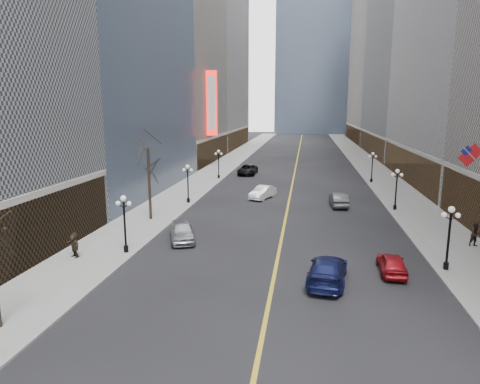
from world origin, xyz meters
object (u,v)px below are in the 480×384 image
(streetlamp_east_3, at_px, (372,164))
(car_sb_far, at_px, (339,200))
(car_nb_mid, at_px, (263,192))
(streetlamp_west_2, at_px, (188,180))
(car_nb_far, at_px, (248,170))
(car_sb_mid, at_px, (392,263))
(streetlamp_east_2, at_px, (396,185))
(streetlamp_west_3, at_px, (219,161))
(streetlamp_west_1, at_px, (124,218))
(car_nb_near, at_px, (182,231))
(streetlamp_east_1, at_px, (449,231))
(car_sb_near, at_px, (328,270))

(streetlamp_east_3, bearing_deg, car_sb_far, -109.75)
(car_nb_mid, bearing_deg, streetlamp_east_3, 63.02)
(streetlamp_west_2, relative_size, car_nb_far, 0.74)
(car_nb_mid, relative_size, car_sb_mid, 1.14)
(streetlamp_east_2, xyz_separation_m, streetlamp_east_3, (0.00, 18.00, 0.00))
(streetlamp_west_3, height_order, car_nb_far, streetlamp_west_3)
(streetlamp_east_3, relative_size, car_sb_far, 0.92)
(car_nb_far, bearing_deg, car_sb_far, -55.93)
(streetlamp_west_1, bearing_deg, car_nb_near, 49.73)
(streetlamp_east_3, bearing_deg, car_sb_mid, -95.92)
(streetlamp_east_3, height_order, streetlamp_west_3, same)
(streetlamp_east_1, height_order, streetlamp_west_2, same)
(streetlamp_east_1, bearing_deg, car_sb_far, 107.31)
(streetlamp_east_3, xyz_separation_m, car_nb_near, (-20.23, -32.03, -2.04))
(car_nb_near, xyz_separation_m, car_sb_near, (11.96, -7.16, -0.01))
(car_nb_near, relative_size, car_sb_near, 0.87)
(streetlamp_east_1, height_order, car_nb_far, streetlamp_east_1)
(car_sb_mid, bearing_deg, streetlamp_west_3, -60.35)
(streetlamp_east_3, bearing_deg, streetlamp_west_1, -123.25)
(streetlamp_west_2, bearing_deg, car_sb_mid, -43.83)
(streetlamp_east_3, distance_m, streetlamp_west_3, 23.60)
(streetlamp_east_1, xyz_separation_m, car_nb_mid, (-15.14, 22.26, -2.11))
(streetlamp_west_2, bearing_deg, car_nb_far, 80.35)
(car_nb_near, relative_size, car_nb_far, 0.83)
(streetlamp_west_1, bearing_deg, streetlamp_east_1, 0.00)
(streetlamp_west_1, xyz_separation_m, car_sb_far, (17.59, 19.27, -2.10))
(streetlamp_east_3, distance_m, car_nb_near, 37.94)
(streetlamp_east_2, bearing_deg, car_sb_near, -111.34)
(streetlamp_west_1, height_order, car_sb_far, streetlamp_west_1)
(streetlamp_west_2, height_order, car_sb_far, streetlamp_west_2)
(streetlamp_east_3, height_order, car_nb_mid, streetlamp_east_3)
(streetlamp_east_1, relative_size, streetlamp_east_3, 1.00)
(streetlamp_east_1, relative_size, streetlamp_east_2, 1.00)
(car_sb_mid, bearing_deg, car_nb_near, -15.26)
(car_nb_near, xyz_separation_m, car_sb_mid, (16.40, -4.95, -0.15))
(streetlamp_east_1, bearing_deg, car_nb_far, 115.49)
(car_sb_mid, height_order, car_sb_far, car_sb_far)
(streetlamp_west_1, xyz_separation_m, car_nb_mid, (8.46, 22.26, -2.11))
(streetlamp_west_1, relative_size, car_sb_mid, 1.08)
(streetlamp_east_3, bearing_deg, streetlamp_east_2, -90.00)
(car_sb_near, xyz_separation_m, car_sb_mid, (4.44, 2.22, -0.13))
(streetlamp_east_1, distance_m, car_nb_near, 20.72)
(streetlamp_east_2, height_order, car_nb_far, streetlamp_east_2)
(streetlamp_east_1, relative_size, car_sb_near, 0.78)
(streetlamp_east_2, bearing_deg, streetlamp_east_1, -90.00)
(streetlamp_west_3, height_order, car_sb_far, streetlamp_west_3)
(streetlamp_west_1, bearing_deg, streetlamp_east_3, 56.75)
(streetlamp_west_2, xyz_separation_m, car_nb_far, (3.95, 23.23, -2.06))
(streetlamp_west_1, bearing_deg, car_sb_mid, -2.82)
(car_nb_mid, relative_size, car_sb_near, 0.82)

